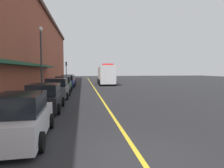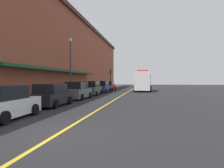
% 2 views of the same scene
% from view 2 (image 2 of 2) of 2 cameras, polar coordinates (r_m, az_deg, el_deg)
% --- Properties ---
extents(ground_plane, '(112.00, 112.00, 0.00)m').
position_cam_2_polar(ground_plane, '(32.36, 4.22, -2.40)').
color(ground_plane, '#232326').
extents(sidewalk_left, '(2.40, 70.00, 0.15)m').
position_cam_2_polar(sidewalk_left, '(33.55, -6.38, -2.15)').
color(sidewalk_left, '#ADA8A0').
rests_on(sidewalk_left, ground).
extents(lane_center_stripe, '(0.16, 70.00, 0.01)m').
position_cam_2_polar(lane_center_stripe, '(32.36, 4.22, -2.39)').
color(lane_center_stripe, gold).
rests_on(lane_center_stripe, ground).
extents(brick_building_left, '(14.79, 64.00, 12.36)m').
position_cam_2_polar(brick_building_left, '(35.94, -19.33, 7.77)').
color(brick_building_left, brown).
rests_on(brick_building_left, ground).
extents(parked_car_0, '(2.06, 4.20, 1.73)m').
position_cam_2_polar(parked_car_0, '(11.59, -28.13, -4.92)').
color(parked_car_0, silver).
rests_on(parked_car_0, ground).
extents(parked_car_1, '(2.15, 4.26, 1.71)m').
position_cam_2_polar(parked_car_1, '(16.14, -16.85, -3.18)').
color(parked_car_1, black).
rests_on(parked_car_1, ground).
extents(parked_car_2, '(2.17, 4.35, 1.83)m').
position_cam_2_polar(parked_car_2, '(21.27, -9.82, -1.97)').
color(parked_car_2, '#595B60').
rests_on(parked_car_2, ground).
extents(parked_car_3, '(2.14, 4.61, 1.84)m').
position_cam_2_polar(parked_car_3, '(26.57, -5.76, -1.32)').
color(parked_car_3, '#2D5133').
rests_on(parked_car_3, ground).
extents(parked_car_4, '(2.21, 4.49, 1.84)m').
position_cam_2_polar(parked_car_4, '(32.24, -2.75, -0.89)').
color(parked_car_4, navy).
rests_on(parked_car_4, ground).
extents(parked_car_5, '(2.07, 4.85, 1.80)m').
position_cam_2_polar(parked_car_5, '(38.20, -0.85, -0.59)').
color(parked_car_5, maroon).
rests_on(parked_car_5, ground).
extents(box_truck, '(3.06, 7.99, 3.64)m').
position_cam_2_polar(box_truck, '(35.95, 8.86, 0.71)').
color(box_truck, silver).
rests_on(box_truck, ground).
extents(parking_meter_0, '(0.14, 0.18, 1.33)m').
position_cam_2_polar(parking_meter_0, '(18.83, -17.21, -1.77)').
color(parking_meter_0, '#4C4C51').
rests_on(parking_meter_0, sidewalk_left).
extents(parking_meter_1, '(0.14, 0.18, 1.33)m').
position_cam_2_polar(parking_meter_1, '(23.68, -11.31, -1.15)').
color(parking_meter_1, '#4C4C51').
rests_on(parking_meter_1, sidewalk_left).
extents(street_lamp_left, '(0.44, 0.44, 6.94)m').
position_cam_2_polar(street_lamp_left, '(25.00, -11.73, 6.63)').
color(street_lamp_left, '#33383D').
rests_on(street_lamp_left, sidewalk_left).
extents(traffic_light_near, '(0.38, 0.36, 4.30)m').
position_cam_2_polar(traffic_light_near, '(47.17, -0.42, 2.56)').
color(traffic_light_near, '#232326').
rests_on(traffic_light_near, sidewalk_left).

